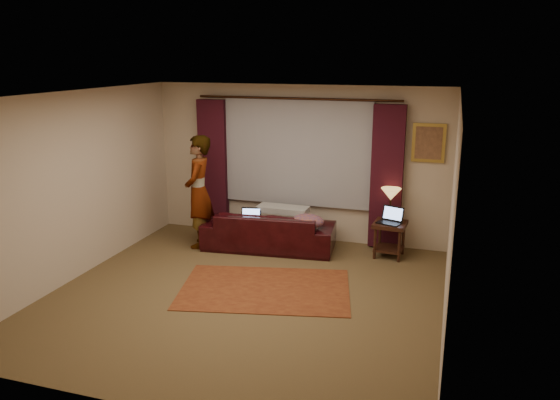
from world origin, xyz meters
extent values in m
cube|color=brown|center=(0.00, 0.00, -0.01)|extent=(5.00, 5.00, 0.01)
cube|color=silver|center=(0.00, 0.00, 2.60)|extent=(5.00, 5.00, 0.02)
cube|color=beige|center=(0.00, 2.50, 1.30)|extent=(5.00, 0.02, 2.60)
cube|color=beige|center=(0.00, -2.50, 1.30)|extent=(5.00, 0.02, 2.60)
cube|color=beige|center=(-2.50, 0.00, 1.30)|extent=(0.02, 5.00, 2.60)
cube|color=beige|center=(2.50, 0.00, 1.30)|extent=(0.02, 5.00, 2.60)
cube|color=#96969E|center=(0.00, 2.44, 1.50)|extent=(2.50, 0.05, 1.80)
cube|color=#350D18|center=(-1.50, 2.39, 1.18)|extent=(0.50, 0.14, 2.30)
cube|color=#350D18|center=(1.50, 2.39, 1.18)|extent=(0.50, 0.14, 2.30)
cylinder|color=black|center=(0.00, 2.39, 2.38)|extent=(0.04, 0.04, 3.40)
cube|color=#B4933D|center=(2.10, 2.47, 1.75)|extent=(0.50, 0.04, 0.60)
imported|color=black|center=(-0.28, 1.80, 0.43)|extent=(2.19, 1.12, 0.85)
cube|color=#989792|center=(-0.10, 1.99, 0.86)|extent=(0.84, 0.35, 0.10)
ellipsoid|color=#764751|center=(0.38, 1.74, 0.53)|extent=(0.59, 0.51, 0.22)
cube|color=brown|center=(0.19, 0.26, 0.01)|extent=(2.53, 1.96, 0.01)
cube|color=black|center=(1.63, 2.02, 0.28)|extent=(0.52, 0.52, 0.56)
imported|color=#989792|center=(-1.41, 1.59, 0.92)|extent=(0.63, 0.63, 1.83)
camera|label=1|loc=(2.44, -6.16, 3.06)|focal=35.00mm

